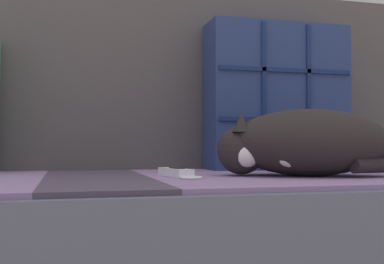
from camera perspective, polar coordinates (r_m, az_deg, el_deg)
name	(u,v)px	position (r m, az deg, el deg)	size (l,w,h in m)	color
couch	(144,249)	(1.16, -5.67, -13.68)	(1.93, 0.82, 0.34)	gray
sofa_backrest	(127,79)	(1.49, -7.70, 6.29)	(1.89, 0.14, 0.55)	#474242
throw_pillow_quilted	(277,97)	(1.46, 10.01, 4.09)	(0.42, 0.14, 0.43)	navy
sleeping_cat	(301,144)	(1.12, 12.75, -1.38)	(0.42, 0.31, 0.15)	black
game_remote_near	(177,173)	(1.09, -1.84, -4.84)	(0.07, 0.19, 0.02)	white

